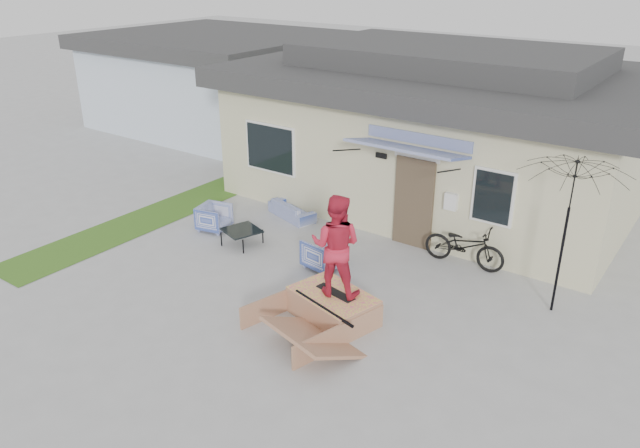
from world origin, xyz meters
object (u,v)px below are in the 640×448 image
Objects in this scene: bicycle at (465,241)px; armchair_right at (323,252)px; skateboard at (335,292)px; patio_umbrella at (566,226)px; loveseat at (292,207)px; armchair_left at (214,216)px; coffee_table at (242,237)px; skate_ramp at (333,306)px; skater at (336,244)px.

armchair_right is at bearing 124.84° from bicycle.
patio_umbrella is at bearing 50.29° from skateboard.
armchair_right is (2.26, -1.79, 0.10)m from loveseat.
patio_umbrella reaches higher than armchair_left.
bicycle is (4.60, 2.03, 0.38)m from coffee_table.
loveseat is 2.02m from armchair_left.
loveseat is 1.70× the size of skateboard.
patio_umbrella is (7.84, 1.06, 1.39)m from armchair_left.
patio_umbrella is 1.08× the size of skate_ramp.
bicycle is at bearing 160.72° from patio_umbrella.
loveseat is 5.03m from skater.
loveseat is 1.87× the size of coffee_table.
armchair_right is 3.04m from bicycle.
skateboard reaches higher than loveseat.
skater is (3.60, -3.29, 1.24)m from loveseat.
skate_ramp is 0.29m from skateboard.
skater is (4.65, -1.56, 1.16)m from armchair_left.
patio_umbrella is (2.13, -0.75, 1.18)m from bicycle.
patio_umbrella is 4.30m from skateboard.
loveseat is 1.96m from coffee_table.
loveseat is 0.80× the size of bicycle.
armchair_right is at bearing -66.41° from skater.
armchair_left is 0.37× the size of skater.
coffee_table is 0.43× the size of bicycle.
bicycle is 3.59m from skate_ramp.
skate_ramp is at bearing -21.44° from coffee_table.
armchair_left is 0.94× the size of coffee_table.
skateboard is (0.01, 0.05, 0.28)m from skate_ramp.
coffee_table is (0.06, -1.95, -0.09)m from loveseat.
coffee_table is 0.91× the size of skateboard.
armchair_left is 0.85× the size of skateboard.
coffee_table is 5.04m from bicycle.
bicycle is 3.53m from skateboard.
coffee_table is 3.79m from skateboard.
armchair_right is at bearing -166.14° from patio_umbrella.
armchair_right is 0.42× the size of bicycle.
patio_umbrella is at bearing 54.32° from skate_ramp.
skater is (0.01, 0.05, 1.26)m from skate_ramp.
bicycle reaches higher than coffee_table.
coffee_table is 7.03m from patio_umbrella.
skateboard is 0.44× the size of skater.
loveseat is at bearing 91.81° from coffee_table.
skate_ramp is 1.07× the size of skater.
armchair_left is 1.15m from coffee_table.
skate_ramp reaches higher than coffee_table.
armchair_left is 0.35× the size of skate_ramp.
skate_ramp is (3.58, -3.34, -0.02)m from loveseat.
skater is at bearing 0.00° from skateboard.
skater reaches higher than patio_umbrella.
armchair_left is 5.04m from skater.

